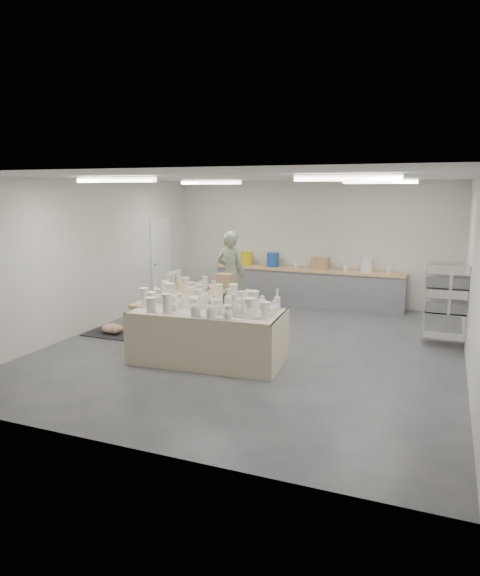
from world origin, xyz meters
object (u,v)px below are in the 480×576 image
at_px(work_table, 189,293).
at_px(red_stool, 236,301).
at_px(drying_table, 208,334).
at_px(potter, 231,274).

height_order(work_table, red_stool, work_table).
bearing_deg(drying_table, red_stool, 100.79).
relative_size(work_table, red_stool, 6.89).
bearing_deg(red_stool, work_table, -91.67).
distance_m(drying_table, potter, 3.22).
height_order(potter, red_stool, potter).
relative_size(drying_table, red_stool, 7.41).
height_order(drying_table, potter, potter).
distance_m(work_table, potter, 1.90).
xyz_separation_m(drying_table, potter, (-0.88, 3.06, 0.48)).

